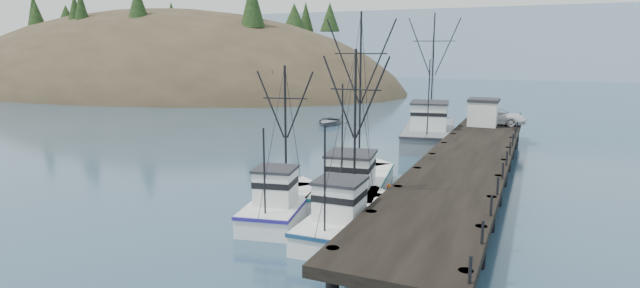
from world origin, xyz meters
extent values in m
plane|color=#28445A|center=(0.00, 0.00, 0.00)|extent=(400.00, 400.00, 0.00)
cube|color=black|center=(14.00, 16.00, 1.75)|extent=(6.00, 44.00, 0.50)
cylinder|color=black|center=(11.40, -4.00, 1.00)|extent=(0.56, 0.56, 2.00)
cylinder|color=black|center=(11.40, 1.00, 1.00)|extent=(0.56, 0.56, 2.00)
cylinder|color=black|center=(16.60, 1.00, 1.00)|extent=(0.56, 0.56, 2.00)
cylinder|color=black|center=(11.40, 6.00, 1.00)|extent=(0.56, 0.56, 2.00)
cylinder|color=black|center=(16.60, 6.00, 1.00)|extent=(0.56, 0.56, 2.00)
cylinder|color=black|center=(11.40, 11.00, 1.00)|extent=(0.56, 0.56, 2.00)
cylinder|color=black|center=(16.60, 11.00, 1.00)|extent=(0.56, 0.56, 2.00)
cylinder|color=black|center=(11.40, 16.00, 1.00)|extent=(0.56, 0.56, 2.00)
cylinder|color=black|center=(16.60, 16.00, 1.00)|extent=(0.56, 0.56, 2.00)
cylinder|color=black|center=(11.40, 21.00, 1.00)|extent=(0.56, 0.56, 2.00)
cylinder|color=black|center=(16.60, 21.00, 1.00)|extent=(0.56, 0.56, 2.00)
cylinder|color=black|center=(11.40, 26.00, 1.00)|extent=(0.56, 0.56, 2.00)
cylinder|color=black|center=(16.60, 26.00, 1.00)|extent=(0.56, 0.56, 2.00)
cylinder|color=black|center=(11.40, 31.00, 1.00)|extent=(0.56, 0.56, 2.00)
cylinder|color=black|center=(16.60, 31.00, 1.00)|extent=(0.56, 0.56, 2.00)
cylinder|color=black|center=(11.40, 36.00, 1.00)|extent=(0.56, 0.56, 2.00)
cylinder|color=black|center=(16.60, 36.00, 1.00)|extent=(0.56, 0.56, 2.00)
ellipsoid|color=#382D1E|center=(-70.00, 78.00, -6.00)|extent=(132.00, 78.00, 51.00)
ellipsoid|color=black|center=(-75.00, 82.00, -2.00)|extent=(109.20, 62.40, 41.60)
ellipsoid|color=black|center=(-110.00, 70.00, -4.00)|extent=(57.60, 39.60, 32.40)
cube|color=beige|center=(-38.00, 56.00, 1.40)|extent=(4.00, 5.00, 2.80)
cube|color=beige|center=(-44.00, 60.00, 1.40)|extent=(4.00, 5.00, 2.80)
cube|color=beige|center=(-34.00, 62.00, 1.40)|extent=(4.00, 5.00, 2.80)
cube|color=#9EB2C6|center=(10.00, 170.00, 0.00)|extent=(360.00, 40.00, 26.00)
cube|color=silver|center=(-40.00, 185.00, 0.00)|extent=(180.00, 25.00, 18.00)
cube|color=white|center=(-34.55, 58.27, 0.30)|extent=(1.00, 3.50, 0.90)
cylinder|color=black|center=(-34.55, 58.27, 3.20)|extent=(0.08, 0.08, 6.00)
cube|color=white|center=(-24.82, 61.13, 0.30)|extent=(1.00, 3.50, 0.90)
cylinder|color=black|center=(-24.82, 61.13, 3.20)|extent=(0.08, 0.08, 6.00)
cube|color=white|center=(-24.95, 56.41, 0.30)|extent=(1.00, 3.50, 0.90)
cylinder|color=black|center=(-24.95, 56.41, 3.20)|extent=(0.08, 0.08, 6.00)
cube|color=white|center=(-37.95, 53.24, 0.30)|extent=(1.00, 3.50, 0.90)
cylinder|color=black|center=(-37.95, 53.24, 3.20)|extent=(0.08, 0.08, 6.00)
cube|color=white|center=(-20.31, 62.96, 0.30)|extent=(1.00, 3.50, 0.90)
cylinder|color=black|center=(-20.31, 62.96, 3.20)|extent=(0.08, 0.08, 6.00)
cube|color=white|center=(-24.49, 64.59, 0.30)|extent=(1.00, 3.50, 0.90)
cylinder|color=black|center=(-24.49, 64.59, 3.20)|extent=(0.08, 0.08, 6.00)
cube|color=white|center=(9.52, 2.55, 0.45)|extent=(3.35, 8.20, 1.60)
cube|color=white|center=(9.43, 6.61, 0.45)|extent=(3.18, 3.18, 1.60)
cube|color=navy|center=(9.52, 2.55, 1.15)|extent=(3.42, 8.41, 0.18)
cube|color=silver|center=(9.54, 1.50, 2.20)|extent=(2.27, 2.34, 1.90)
cube|color=#26262B|center=(9.54, 1.50, 3.23)|extent=(2.47, 2.55, 0.16)
cylinder|color=black|center=(9.49, 3.80, 5.56)|extent=(0.14, 0.14, 8.62)
cylinder|color=black|center=(9.59, -0.58, 3.83)|extent=(0.10, 0.10, 5.17)
cube|color=white|center=(5.11, 3.32, 0.45)|extent=(4.35, 7.83, 1.60)
cube|color=white|center=(4.40, 6.95, 0.45)|extent=(2.93, 2.93, 1.60)
cube|color=navy|center=(5.11, 3.32, 1.15)|extent=(4.45, 8.02, 0.18)
cube|color=silver|center=(5.30, 2.39, 2.20)|extent=(2.45, 2.45, 1.90)
cube|color=#26262B|center=(5.30, 2.39, 3.23)|extent=(2.66, 2.67, 0.16)
cylinder|color=black|center=(4.89, 4.44, 5.08)|extent=(0.14, 0.14, 7.67)
cylinder|color=black|center=(5.66, 0.53, 3.55)|extent=(0.10, 0.10, 4.60)
cube|color=white|center=(7.56, 9.27, 0.45)|extent=(5.50, 10.83, 1.60)
cube|color=white|center=(6.78, 14.38, 0.45)|extent=(3.94, 3.94, 1.60)
cube|color=#18635F|center=(7.56, 9.27, 1.15)|extent=(5.62, 11.11, 0.18)
cube|color=silver|center=(7.76, 7.96, 2.20)|extent=(3.20, 3.31, 1.90)
cube|color=#26262B|center=(7.76, 7.96, 3.23)|extent=(3.47, 3.60, 0.16)
cylinder|color=black|center=(7.32, 10.84, 6.78)|extent=(0.14, 0.14, 11.06)
cylinder|color=black|center=(8.16, 5.33, 4.57)|extent=(0.10, 0.10, 6.63)
cube|color=slate|center=(8.20, 30.71, 0.75)|extent=(7.10, 14.77, 2.20)
cube|color=slate|center=(7.07, 37.71, 0.75)|extent=(4.86, 4.86, 2.20)
cube|color=#242328|center=(8.20, 30.71, 1.75)|extent=(7.26, 15.14, 0.18)
cube|color=silver|center=(8.49, 28.92, 3.15)|extent=(4.03, 4.49, 2.60)
cube|color=#26262B|center=(8.49, 28.92, 4.53)|extent=(4.38, 4.90, 0.16)
cylinder|color=black|center=(7.85, 32.87, 7.73)|extent=(0.14, 0.14, 11.75)
cylinder|color=black|center=(9.06, 25.33, 5.38)|extent=(0.10, 0.10, 7.05)
cube|color=silver|center=(13.37, 32.35, 3.25)|extent=(2.80, 3.00, 2.50)
cube|color=#26262B|center=(13.37, 32.35, 4.65)|extent=(3.00, 3.20, 0.30)
imported|color=silver|center=(14.66, 34.00, 2.83)|extent=(6.37, 3.75, 1.66)
imported|color=slate|center=(-6.68, 38.75, 0.00)|extent=(4.89, 6.37, 1.22)
camera|label=1|loc=(18.54, -21.50, 9.86)|focal=28.00mm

